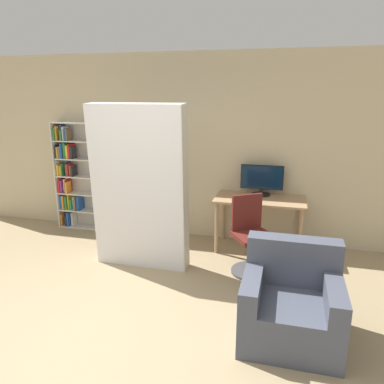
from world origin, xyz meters
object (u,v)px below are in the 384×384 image
Objects in this scene: bookshelf at (76,176)px; armchair at (291,303)px; monitor at (262,180)px; office_chair at (251,241)px; mattress_near at (140,188)px.

bookshelf reaches higher than armchair.
monitor reaches higher than armchair.
armchair is at bearing -67.94° from office_chair.
bookshelf is 4.01m from armchair.
monitor is at bearing 37.10° from mattress_near.
monitor is at bearing 102.44° from armchair.
office_chair is 1.51m from mattress_near.
office_chair is at bearing -17.06° from bookshelf.
mattress_near is 2.20m from armchair.
mattress_near reaches higher than monitor.
bookshelf reaches higher than monitor.
office_chair is 0.55× the size of bookshelf.
mattress_near is at bearing 151.57° from armchair.
bookshelf is at bearing 162.94° from office_chair.
monitor is 0.62× the size of office_chair.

